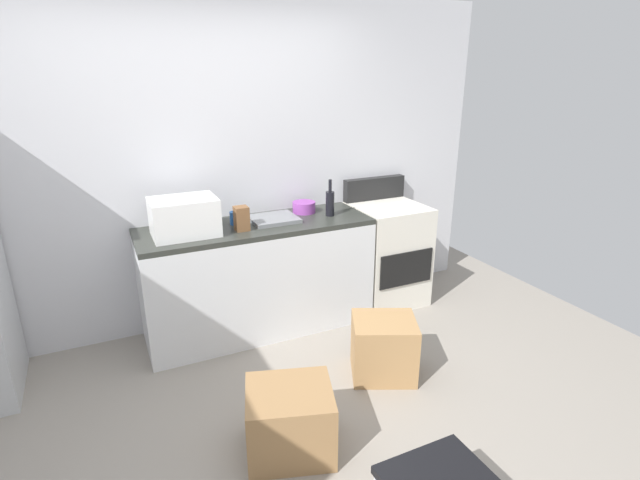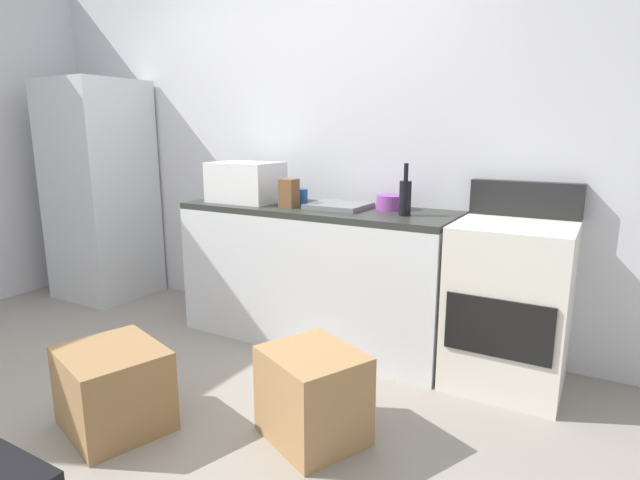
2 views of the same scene
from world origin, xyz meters
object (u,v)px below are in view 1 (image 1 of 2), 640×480
Objects in this scene: mixing_bowl at (304,207)px; coffee_mug at (235,218)px; microwave at (184,217)px; wine_bottle at (330,203)px; knife_block at (242,218)px; cardboard_box_medium at (290,420)px; cardboard_box_large at (384,348)px; stove_oven at (387,252)px.

coffee_mug is at bearing -173.10° from mixing_bowl.
microwave is 1.16m from wine_bottle.
knife_block is (0.40, -0.07, -0.05)m from microwave.
cardboard_box_medium is at bearing -79.71° from microwave.
knife_block is at bearing -175.66° from wine_bottle.
wine_bottle is 0.70× the size of cardboard_box_large.
stove_oven is 2.56× the size of cardboard_box_large.
mixing_bowl is at bearing 130.74° from wine_bottle.
stove_oven reaches higher than cardboard_box_medium.
cardboard_box_medium is at bearing -95.82° from coffee_mug.
wine_bottle is 0.77m from coffee_mug.
mixing_bowl is 0.44× the size of cardboard_box_large.
mixing_bowl reaches higher than cardboard_box_large.
microwave reaches higher than knife_block.
coffee_mug is (0.39, 0.09, -0.09)m from microwave.
coffee_mug is 0.53× the size of mixing_bowl.
wine_bottle is (1.16, -0.01, -0.03)m from microwave.
stove_oven is 1.85m from microwave.
microwave is at bearing 169.88° from knife_block.
stove_oven is 6.11× the size of knife_block.
coffee_mug is 0.23× the size of cardboard_box_large.
mixing_bowl is 1.86m from cardboard_box_medium.
knife_block reaches higher than cardboard_box_medium.
microwave is 2.42× the size of mixing_bowl.
coffee_mug reaches higher than mixing_bowl.
wine_bottle is (-0.60, -0.05, 0.54)m from stove_oven.
coffee_mug is at bearing 172.25° from wine_bottle.
cardboard_box_large is (0.70, -0.89, -0.78)m from knife_block.
coffee_mug is 0.17m from knife_block.
coffee_mug is at bearing 177.66° from stove_oven.
cardboard_box_large is (1.10, -0.97, -0.83)m from microwave.
cardboard_box_medium is (-0.91, -1.34, -0.82)m from wine_bottle.
stove_oven is 0.90m from mixing_bowl.
stove_oven is 11.00× the size of coffee_mug.
coffee_mug is 1.64m from cardboard_box_medium.
microwave reaches higher than stove_oven.
stove_oven is 0.81m from wine_bottle.
cardboard_box_medium is (-0.15, -1.45, -0.76)m from coffee_mug.
mixing_bowl is (0.61, 0.07, -0.00)m from coffee_mug.
mixing_bowl is at bearing 95.04° from cardboard_box_large.
stove_oven is 2.39× the size of microwave.
microwave is 2.56× the size of knife_block.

